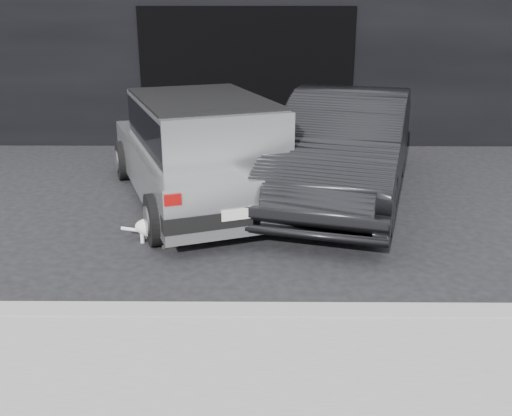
{
  "coord_description": "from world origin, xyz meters",
  "views": [
    {
      "loc": [
        1.26,
        -6.96,
        2.6
      ],
      "look_at": [
        1.22,
        -1.22,
        0.56
      ],
      "focal_mm": 40.0,
      "sensor_mm": 36.0,
      "label": 1
    }
  ],
  "objects_px": {
    "second_car": "(346,146)",
    "cat_white": "(160,227)",
    "silver_hatchback": "(200,145)",
    "cat_siamese": "(170,234)"
  },
  "relations": [
    {
      "from": "second_car",
      "to": "cat_white",
      "type": "height_order",
      "value": "second_car"
    },
    {
      "from": "silver_hatchback",
      "to": "cat_siamese",
      "type": "relative_size",
      "value": 5.26
    },
    {
      "from": "silver_hatchback",
      "to": "cat_siamese",
      "type": "distance_m",
      "value": 1.7
    },
    {
      "from": "silver_hatchback",
      "to": "cat_white",
      "type": "height_order",
      "value": "silver_hatchback"
    },
    {
      "from": "second_car",
      "to": "cat_siamese",
      "type": "relative_size",
      "value": 5.45
    },
    {
      "from": "cat_siamese",
      "to": "cat_white",
      "type": "distance_m",
      "value": 0.14
    },
    {
      "from": "silver_hatchback",
      "to": "cat_white",
      "type": "relative_size",
      "value": 5.45
    },
    {
      "from": "second_car",
      "to": "silver_hatchback",
      "type": "bearing_deg",
      "value": -158.71
    },
    {
      "from": "cat_siamese",
      "to": "cat_white",
      "type": "xyz_separation_m",
      "value": [
        -0.12,
        0.06,
        0.05
      ]
    },
    {
      "from": "silver_hatchback",
      "to": "second_car",
      "type": "height_order",
      "value": "second_car"
    }
  ]
}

